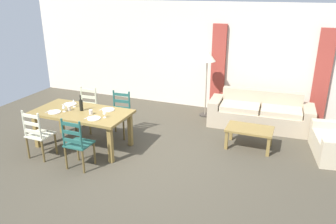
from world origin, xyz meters
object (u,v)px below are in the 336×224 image
(wine_glass_far_left, at_px, (74,102))
(standing_lamp, at_px, (207,60))
(dining_chair_near_left, at_px, (38,134))
(dining_chair_far_right, at_px, (120,114))
(dining_chair_far_left, at_px, (87,110))
(dining_chair_near_right, at_px, (77,144))
(coffee_cup_primary, at_px, (91,112))
(coffee_cup_secondary, at_px, (69,108))
(wine_glass_near_left, at_px, (64,106))
(couch, at_px, (260,114))
(coffee_table, at_px, (249,131))
(wine_glass_near_right, at_px, (104,112))
(dining_table, at_px, (82,115))
(wine_bottle, at_px, (81,105))

(wine_glass_far_left, relative_size, standing_lamp, 0.10)
(dining_chair_near_left, distance_m, dining_chair_far_right, 1.72)
(dining_chair_far_right, bearing_deg, dining_chair_far_left, -178.74)
(dining_chair_near_right, xyz_separation_m, coffee_cup_primary, (-0.16, 0.69, 0.32))
(dining_chair_near_right, bearing_deg, standing_lamp, 67.69)
(coffee_cup_secondary, xyz_separation_m, standing_lamp, (2.05, 2.62, 0.62))
(wine_glass_near_left, xyz_separation_m, coffee_cup_secondary, (0.05, 0.09, -0.07))
(dining_chair_far_right, xyz_separation_m, couch, (2.73, 1.62, -0.19))
(dining_chair_near_left, height_order, dining_chair_near_right, same)
(coffee_table, distance_m, standing_lamp, 2.18)
(dining_chair_near_left, bearing_deg, wine_glass_near_right, 28.76)
(dining_chair_near_left, distance_m, coffee_cup_primary, 1.03)
(wine_glass_near_left, distance_m, coffee_table, 3.67)
(coffee_table, bearing_deg, dining_chair_near_right, -144.02)
(standing_lamp, bearing_deg, coffee_cup_secondary, -128.01)
(dining_chair_near_right, relative_size, coffee_cup_primary, 10.67)
(wine_glass_near_left, distance_m, standing_lamp, 3.47)
(dining_table, bearing_deg, dining_chair_near_left, -123.88)
(dining_chair_near_right, distance_m, wine_glass_near_left, 1.03)
(coffee_table, height_order, standing_lamp, standing_lamp)
(wine_bottle, distance_m, standing_lamp, 3.16)
(wine_bottle, height_order, coffee_cup_primary, wine_bottle)
(dining_table, bearing_deg, coffee_cup_primary, -15.29)
(coffee_cup_primary, relative_size, couch, 0.04)
(dining_chair_near_right, relative_size, wine_glass_near_right, 5.96)
(dining_chair_near_left, xyz_separation_m, dining_chair_far_right, (0.89, 1.47, 0.00))
(dining_chair_near_right, relative_size, coffee_table, 1.07)
(dining_chair_far_right, distance_m, wine_glass_near_right, 0.98)
(coffee_cup_secondary, bearing_deg, wine_bottle, 20.79)
(standing_lamp, bearing_deg, wine_glass_far_left, -130.90)
(wine_glass_near_left, xyz_separation_m, wine_glass_far_left, (0.01, 0.30, 0.00))
(wine_bottle, height_order, wine_glass_far_left, wine_bottle)
(dining_table, distance_m, wine_glass_near_right, 0.64)
(coffee_cup_secondary, bearing_deg, coffee_table, 20.03)
(wine_bottle, height_order, coffee_table, wine_bottle)
(dining_chair_near_left, distance_m, dining_chair_near_right, 0.91)
(dining_chair_far_left, xyz_separation_m, dining_chair_far_right, (0.82, 0.02, 0.00))
(wine_glass_far_left, height_order, coffee_cup_primary, wine_glass_far_left)
(dining_table, relative_size, dining_chair_far_left, 1.98)
(wine_glass_near_left, bearing_deg, dining_chair_far_right, 51.89)
(dining_chair_near_right, height_order, wine_glass_far_left, dining_chair_near_right)
(dining_chair_far_left, distance_m, wine_glass_near_right, 1.38)
(wine_glass_near_left, distance_m, coffee_cup_primary, 0.58)
(dining_chair_far_right, relative_size, coffee_table, 1.07)
(wine_glass_near_right, bearing_deg, coffee_cup_secondary, 175.39)
(wine_glass_far_left, bearing_deg, couch, 32.93)
(wine_bottle, bearing_deg, coffee_cup_secondary, -159.21)
(coffee_cup_secondary, relative_size, coffee_table, 0.10)
(dining_table, height_order, standing_lamp, standing_lamp)
(dining_table, relative_size, wine_bottle, 6.01)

